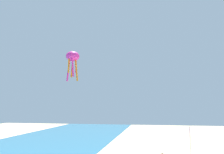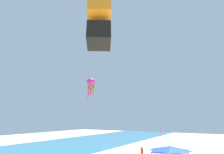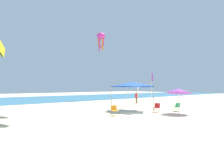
% 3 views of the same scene
% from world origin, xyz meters
% --- Properties ---
extents(banner_flag, '(0.36, 0.06, 4.22)m').
position_xyz_m(banner_flag, '(8.71, 5.47, 2.53)').
color(banner_flag, silver).
rests_on(banner_flag, ground).
extents(kite_octopus_magenta, '(1.54, 1.54, 3.43)m').
position_xyz_m(kite_octopus_magenta, '(9.75, 17.92, 11.59)').
color(kite_octopus_magenta, '#E02D9E').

